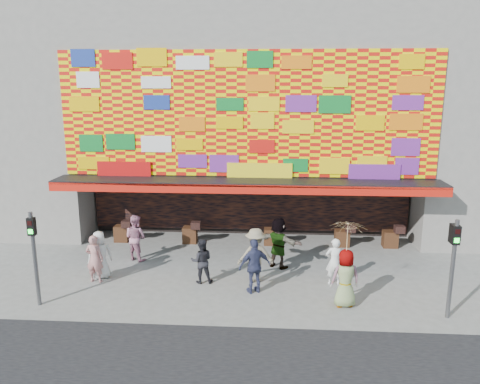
{
  "coord_description": "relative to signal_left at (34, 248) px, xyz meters",
  "views": [
    {
      "loc": [
        0.92,
        -14.47,
        6.73
      ],
      "look_at": [
        -0.16,
        2.0,
        2.89
      ],
      "focal_mm": 35.0,
      "sensor_mm": 36.0,
      "label": 1
    }
  ],
  "objects": [
    {
      "name": "ground",
      "position": [
        6.2,
        1.5,
        -1.86
      ],
      "size": [
        90.0,
        90.0,
        0.0
      ],
      "primitive_type": "plane",
      "color": "slate",
      "rests_on": "ground"
    },
    {
      "name": "ped_h",
      "position": [
        9.35,
        2.16,
        -1.04
      ],
      "size": [
        0.61,
        0.41,
        1.64
      ],
      "primitive_type": "imported",
      "rotation": [
        0.0,
        0.0,
        3.17
      ],
      "color": "white",
      "rests_on": "ground"
    },
    {
      "name": "parasol",
      "position": [
        9.47,
        0.55,
        0.35
      ],
      "size": [
        1.22,
        1.24,
        1.97
      ],
      "color": "beige",
      "rests_on": "ground"
    },
    {
      "name": "ped_b",
      "position": [
        1.13,
        1.81,
        -1.01
      ],
      "size": [
        0.65,
        0.45,
        1.7
      ],
      "primitive_type": "imported",
      "rotation": [
        0.0,
        0.0,
        3.06
      ],
      "color": "tan",
      "rests_on": "ground"
    },
    {
      "name": "ped_d",
      "position": [
        6.66,
        2.22,
        -0.9
      ],
      "size": [
        1.33,
        0.9,
        1.92
      ],
      "primitive_type": "imported",
      "rotation": [
        0.0,
        0.0,
        3.3
      ],
      "color": "gray",
      "rests_on": "ground"
    },
    {
      "name": "ped_f",
      "position": [
        7.47,
        3.56,
        -0.9
      ],
      "size": [
        1.8,
        1.45,
        1.92
      ],
      "primitive_type": "imported",
      "rotation": [
        0.0,
        0.0,
        2.56
      ],
      "color": "gray",
      "rests_on": "ground"
    },
    {
      "name": "ped_a",
      "position": [
        1.2,
        2.14,
        -1.0
      ],
      "size": [
        1.0,
        0.87,
        1.72
      ],
      "primitive_type": "imported",
      "rotation": [
        0.0,
        0.0,
        3.62
      ],
      "color": "silver",
      "rests_on": "ground"
    },
    {
      "name": "signal_right",
      "position": [
        12.4,
        0.0,
        0.0
      ],
      "size": [
        0.22,
        0.2,
        3.0
      ],
      "color": "#59595B",
      "rests_on": "ground"
    },
    {
      "name": "signal_left",
      "position": [
        0.0,
        0.0,
        0.0
      ],
      "size": [
        0.22,
        0.2,
        3.0
      ],
      "color": "#59595B",
      "rests_on": "ground"
    },
    {
      "name": "ped_e",
      "position": [
        6.66,
        1.33,
        -0.94
      ],
      "size": [
        1.17,
        0.85,
        1.84
      ],
      "primitive_type": "imported",
      "rotation": [
        0.0,
        0.0,
        3.56
      ],
      "color": "#333759",
      "rests_on": "ground"
    },
    {
      "name": "ped_c",
      "position": [
        4.82,
        2.01,
        -1.08
      ],
      "size": [
        0.83,
        0.68,
        1.57
      ],
      "primitive_type": "imported",
      "rotation": [
        0.0,
        0.0,
        3.27
      ],
      "color": "black",
      "rests_on": "ground"
    },
    {
      "name": "shop_building",
      "position": [
        6.2,
        9.68,
        3.37
      ],
      "size": [
        15.2,
        9.4,
        10.0
      ],
      "color": "gray",
      "rests_on": "ground"
    },
    {
      "name": "ped_g",
      "position": [
        9.47,
        0.55,
        -0.95
      ],
      "size": [
        0.98,
        0.73,
        1.83
      ],
      "primitive_type": "imported",
      "rotation": [
        0.0,
        0.0,
        3.32
      ],
      "color": "gray",
      "rests_on": "ground"
    },
    {
      "name": "ped_i",
      "position": [
        1.94,
        3.99,
        -0.96
      ],
      "size": [
        1.09,
        1.0,
        1.8
      ],
      "primitive_type": "imported",
      "rotation": [
        0.0,
        0.0,
        2.69
      ],
      "color": "#BB7993",
      "rests_on": "ground"
    }
  ]
}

